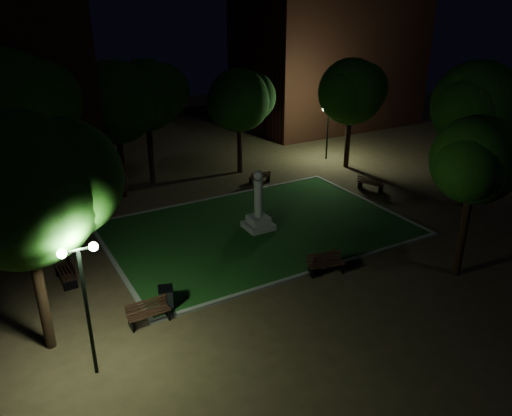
{
  "coord_description": "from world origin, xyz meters",
  "views": [
    {
      "loc": [
        -11.98,
        -18.57,
        11.29
      ],
      "look_at": [
        -0.72,
        1.0,
        1.76
      ],
      "focal_mm": 35.0,
      "sensor_mm": 36.0,
      "label": 1
    }
  ],
  "objects": [
    {
      "name": "tree_far_north",
      "position": [
        -2.27,
        11.77,
        5.74
      ],
      "size": [
        5.42,
        4.42,
        7.95
      ],
      "color": "black",
      "rests_on": "ground"
    },
    {
      "name": "bench_west_near",
      "position": [
        -7.67,
        -2.99,
        0.41
      ],
      "size": [
        1.61,
        0.59,
        0.88
      ],
      "rotation": [
        0.0,
        0.0,
        0.02
      ],
      "color": "black",
      "rests_on": "ground"
    },
    {
      "name": "lamppost_se",
      "position": [
        11.98,
        -1.76,
        3.12
      ],
      "size": [
        1.18,
        0.28,
        4.46
      ],
      "color": "black",
      "rests_on": "ground"
    },
    {
      "name": "tree_ne",
      "position": [
        10.97,
        8.06,
        5.37
      ],
      "size": [
        5.55,
        4.53,
        7.64
      ],
      "color": "black",
      "rests_on": "ground"
    },
    {
      "name": "tree_se",
      "position": [
        5.39,
        -6.31,
        5.25
      ],
      "size": [
        4.45,
        3.63,
        7.08
      ],
      "color": "black",
      "rests_on": "ground"
    },
    {
      "name": "lamppost_sw",
      "position": [
        -10.05,
        -4.76,
        3.22
      ],
      "size": [
        1.18,
        0.28,
        4.63
      ],
      "color": "black",
      "rests_on": "ground"
    },
    {
      "name": "tree_nw",
      "position": [
        -10.22,
        8.69,
        6.47
      ],
      "size": [
        6.98,
        5.7,
        9.32
      ],
      "color": "black",
      "rests_on": "ground"
    },
    {
      "name": "bicycle",
      "position": [
        -10.12,
        6.25,
        0.44
      ],
      "size": [
        1.72,
        0.78,
        0.87
      ],
      "primitive_type": "imported",
      "rotation": [
        0.0,
        0.0,
        1.45
      ],
      "color": "black",
      "rests_on": "ground"
    },
    {
      "name": "tree_west",
      "position": [
        -11.0,
        -2.62,
        5.85
      ],
      "size": [
        6.07,
        4.96,
        8.33
      ],
      "color": "black",
      "rests_on": "ground"
    },
    {
      "name": "bench_near_left",
      "position": [
        0.52,
        -3.17,
        0.36
      ],
      "size": [
        1.44,
        0.66,
        0.76
      ],
      "rotation": [
        0.0,
        0.0,
        0.13
      ],
      "color": "black",
      "rests_on": "ground"
    },
    {
      "name": "lamppost_ne",
      "position": [
        10.8,
        10.31,
        2.83
      ],
      "size": [
        1.18,
        0.28,
        3.98
      ],
      "color": "black",
      "rests_on": "ground"
    },
    {
      "name": "trash_bin",
      "position": [
        -6.78,
        -2.51,
        0.5
      ],
      "size": [
        0.72,
        0.72,
        0.98
      ],
      "color": "black",
      "rests_on": "ground"
    },
    {
      "name": "monument",
      "position": [
        0.0,
        2.0,
        0.96
      ],
      "size": [
        1.4,
        1.4,
        3.2
      ],
      "color": "gray",
      "rests_on": "lawn"
    },
    {
      "name": "ground",
      "position": [
        0.0,
        0.0,
        0.0
      ],
      "size": [
        80.0,
        80.0,
        0.0
      ],
      "primitive_type": "plane",
      "color": "#473622"
    },
    {
      "name": "bench_far_side",
      "position": [
        3.72,
        8.21,
        0.36
      ],
      "size": [
        1.46,
        0.67,
        0.77
      ],
      "rotation": [
        0.0,
        0.0,
        3.0
      ],
      "color": "black",
      "rests_on": "ground"
    },
    {
      "name": "tree_north_wl",
      "position": [
        -4.59,
        10.28,
        5.76
      ],
      "size": [
        5.86,
        4.78,
        8.15
      ],
      "color": "black",
      "rests_on": "ground"
    },
    {
      "name": "tree_east",
      "position": [
        12.19,
        -0.95,
        5.87
      ],
      "size": [
        6.0,
        4.9,
        8.32
      ],
      "color": "black",
      "rests_on": "ground"
    },
    {
      "name": "bench_near_right",
      "position": [
        0.34,
        -3.35,
        0.43
      ],
      "size": [
        1.75,
        0.94,
        0.91
      ],
      "rotation": [
        0.0,
        0.0,
        -0.23
      ],
      "color": "black",
      "rests_on": "ground"
    },
    {
      "name": "building_far",
      "position": [
        18.0,
        20.0,
        6.0
      ],
      "size": [
        16.0,
        10.0,
        12.0
      ],
      "primitive_type": "cube",
      "color": "#512317",
      "rests_on": "ground"
    },
    {
      "name": "tree_north_er",
      "position": [
        3.73,
        10.81,
        5.02
      ],
      "size": [
        5.14,
        4.19,
        7.12
      ],
      "color": "black",
      "rests_on": "ground"
    },
    {
      "name": "bench_right_side",
      "position": [
        9.08,
        3.53,
        0.42
      ],
      "size": [
        1.13,
        1.71,
        0.89
      ],
      "rotation": [
        0.0,
        0.0,
        1.96
      ],
      "color": "black",
      "rests_on": "ground"
    },
    {
      "name": "bench_left_side",
      "position": [
        -9.72,
        1.58,
        0.43
      ],
      "size": [
        0.66,
        1.69,
        0.91
      ],
      "rotation": [
        0.0,
        0.0,
        -1.53
      ],
      "color": "black",
      "rests_on": "ground"
    },
    {
      "name": "lawn_kerb",
      "position": [
        0.0,
        2.0,
        0.06
      ],
      "size": [
        15.4,
        10.4,
        0.12
      ],
      "color": "slate",
      "rests_on": "ground"
    },
    {
      "name": "lawn",
      "position": [
        0.0,
        2.0,
        0.04
      ],
      "size": [
        15.0,
        10.0,
        0.08
      ],
      "primitive_type": "cube",
      "color": "#194215",
      "rests_on": "ground"
    }
  ]
}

